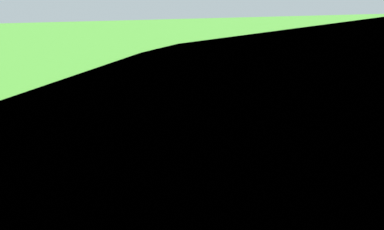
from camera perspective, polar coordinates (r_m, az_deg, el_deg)
ground_plane at (r=8.67m, az=3.15°, el=-10.64°), size 60.00×60.00×0.00m
person at (r=8.93m, az=5.09°, el=-4.92°), size 0.71×0.57×1.29m
dog at (r=10.16m, az=-4.84°, el=3.45°), size 0.43×1.02×0.52m
frisbee_flying at (r=9.86m, az=-4.30°, el=4.79°), size 0.30×0.29×0.11m
frisbee_held at (r=8.93m, az=2.60°, el=-5.49°), size 0.29×0.29×0.10m
training_cone at (r=9.65m, az=0.58°, el=-6.49°), size 0.32×0.32×0.36m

